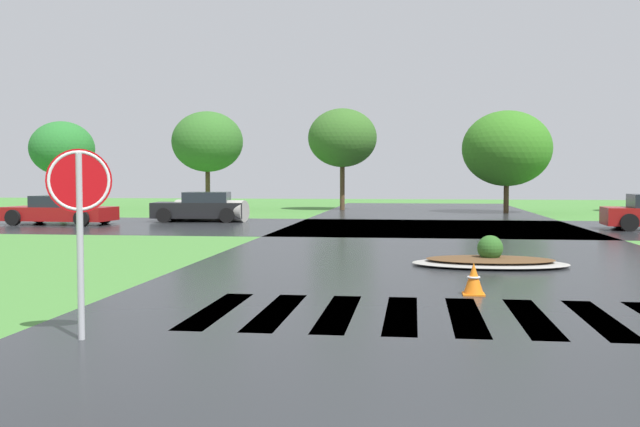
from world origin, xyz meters
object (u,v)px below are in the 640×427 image
Objects in this scene: median_island at (490,260)px; traffic_cone at (474,280)px; car_white_sedan at (61,211)px; stop_sign at (79,199)px; drainage_pipe_stack at (211,211)px; car_silver_hatch at (201,207)px.

traffic_cone is (-0.67, -4.03, 0.13)m from median_island.
car_white_sedan is (-16.05, 12.04, 0.44)m from median_island.
car_white_sedan is at bearing 95.69° from stop_sign.
drainage_pipe_stack is at bearing 117.52° from traffic_cone.
stop_sign is 0.66× the size of drainage_pipe_stack.
median_island is 18.42m from car_silver_hatch.
car_silver_hatch is (5.10, 2.77, 0.04)m from car_white_sedan.
stop_sign reaches higher than car_silver_hatch.
car_white_sedan is 22.24m from traffic_cone.
drainage_pipe_stack is (5.52, 2.83, -0.10)m from car_white_sedan.
traffic_cone is at bearing -99.48° from median_island.
traffic_cone is (15.37, -16.07, -0.32)m from car_white_sedan.
drainage_pipe_stack reaches higher than median_island.
car_silver_hatch is 21.46m from traffic_cone.
stop_sign is 4.24× the size of traffic_cone.
drainage_pipe_stack is at bearing -149.44° from car_white_sedan.
stop_sign reaches higher than median_island.
median_island is 18.23m from drainage_pipe_stack.
drainage_pipe_stack is at bearing 125.27° from median_island.
median_island is 4.09m from traffic_cone.
median_island is 6.29× the size of traffic_cone.
median_island is 0.76× the size of car_white_sedan.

